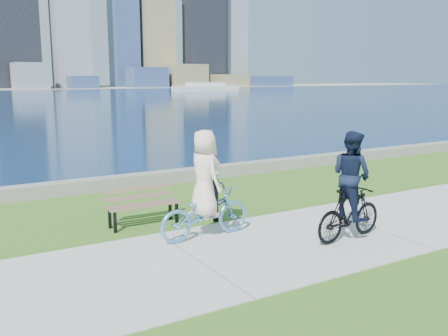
% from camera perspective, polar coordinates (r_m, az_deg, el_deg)
% --- Properties ---
extents(ground, '(320.00, 320.00, 0.00)m').
position_cam_1_polar(ground, '(11.06, 15.78, -6.43)').
color(ground, '#315D18').
rests_on(ground, ground).
extents(concrete_path, '(80.00, 3.50, 0.02)m').
position_cam_1_polar(concrete_path, '(11.06, 15.78, -6.38)').
color(concrete_path, '#A6A6A1').
rests_on(concrete_path, ground).
extents(seawall, '(90.00, 0.50, 0.35)m').
position_cam_1_polar(seawall, '(15.79, -0.63, -0.36)').
color(seawall, slate).
rests_on(seawall, ground).
extents(ferry_far, '(13.60, 3.89, 1.85)m').
position_cam_1_polar(ferry_far, '(102.90, -2.11, 9.15)').
color(ferry_far, silver).
rests_on(ferry_far, ground).
extents(park_bench, '(1.57, 0.56, 0.81)m').
position_cam_1_polar(park_bench, '(10.79, -9.36, -3.87)').
color(park_bench, black).
rests_on(park_bench, ground).
extents(bollard_lamp, '(0.18, 0.18, 1.11)m').
position_cam_1_polar(bollard_lamp, '(10.86, -0.97, -2.86)').
color(bollard_lamp, black).
rests_on(bollard_lamp, ground).
extents(cyclist_woman, '(0.77, 1.97, 2.12)m').
position_cam_1_polar(cyclist_woman, '(9.68, -2.21, -3.48)').
color(cyclist_woman, '#5897D6').
rests_on(cyclist_woman, ground).
extents(cyclist_man, '(0.70, 1.75, 2.11)m').
position_cam_1_polar(cyclist_man, '(9.83, 14.23, -2.98)').
color(cyclist_man, black).
rests_on(cyclist_man, ground).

